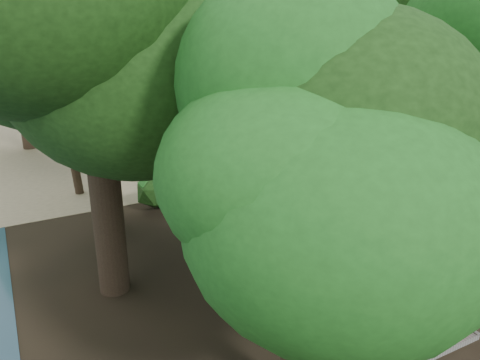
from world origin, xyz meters
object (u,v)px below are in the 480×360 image
duffel_right_khaki (364,264)px  suitcase_on_boardwalk (334,283)px  backpack_left_c (356,291)px  backpack_right_a (459,314)px  lone_suitcase_on_sand (195,156)px  backpack_right_c (410,286)px  backpack_right_d (388,270)px  backpack_right_b (421,291)px  kayak (92,162)px  backpack_left_b (368,310)px  backpack_left_d (315,270)px  duffel_right_black (353,254)px  sun_lounger (245,142)px  backpack_left_a (402,332)px

duffel_right_khaki → suitcase_on_boardwalk: (-1.38, -0.57, 0.17)m
backpack_left_c → duffel_right_khaki: (1.28, 1.14, -0.26)m
duffel_right_khaki → backpack_right_a: bearing=-118.0°
lone_suitcase_on_sand → backpack_right_c: bearing=-76.8°
backpack_right_d → duffel_right_khaki: size_ratio=1.19×
backpack_right_b → suitcase_on_boardwalk: 1.82m
kayak → backpack_left_b: bearing=-55.1°
backpack_left_d → backpack_right_c: (1.38, -1.56, 0.04)m
backpack_left_c → kayak: (-2.82, 13.22, -0.37)m
duffel_right_black → backpack_right_a: bearing=-78.5°
backpack_left_b → backpack_left_d: backpack_left_b is taller
kayak → suitcase_on_boardwalk: bearing=-54.0°
backpack_left_c → sun_lounger: size_ratio=0.48×
duffel_right_khaki → lone_suitcase_on_sand: 10.23m
lone_suitcase_on_sand → backpack_right_b: bearing=-76.5°
backpack_left_a → backpack_right_b: bearing=15.9°
backpack_right_a → sun_lounger: backpack_right_a is taller
backpack_left_b → duffel_right_khaki: backpack_left_b is taller
backpack_left_d → lone_suitcase_on_sand: lone_suitcase_on_sand is taller
backpack_left_b → backpack_right_a: size_ratio=0.90×
backpack_left_a → backpack_left_c: (0.12, 1.40, 0.04)m
backpack_left_c → duffel_right_khaki: backpack_left_c is taller
backpack_right_c → backpack_right_d: backpack_right_c is taller
suitcase_on_boardwalk → kayak: 12.94m
backpack_left_b → backpack_right_b: size_ratio=1.05×
backpack_left_b → backpack_left_d: 1.83m
backpack_right_d → lone_suitcase_on_sand: size_ratio=0.88×
backpack_right_b → backpack_right_c: size_ratio=0.96×
backpack_right_a → backpack_right_b: 0.97m
backpack_left_b → backpack_left_c: size_ratio=0.76×
backpack_right_b → duffel_right_khaki: bearing=71.8°
backpack_left_c → lone_suitcase_on_sand: backpack_left_c is taller
backpack_left_c → kayak: bearing=113.4°
backpack_left_d → sun_lounger: bearing=83.7°
backpack_left_d → backpack_right_a: size_ratio=0.77×
backpack_left_b → kayak: (-2.69, 13.75, -0.26)m
duffel_right_khaki → suitcase_on_boardwalk: suitcase_on_boardwalk is taller
duffel_right_khaki → duffel_right_black: bearing=55.3°
backpack_right_a → duffel_right_khaki: backpack_right_a is taller
backpack_right_a → backpack_right_c: backpack_right_a is taller
backpack_right_d → backpack_right_a: bearing=-113.5°
backpack_right_a → backpack_right_d: 1.97m
suitcase_on_boardwalk → kayak: suitcase_on_boardwalk is taller
backpack_left_c → backpack_left_d: bearing=105.4°
suitcase_on_boardwalk → backpack_left_c: bearing=-81.9°
backpack_left_c → backpack_left_b: bearing=-92.2°
sun_lounger → suitcase_on_boardwalk: bearing=-128.2°
lone_suitcase_on_sand → sun_lounger: lone_suitcase_on_sand is taller
backpack_right_d → lone_suitcase_on_sand: (-0.33, 10.88, -0.06)m
backpack_left_d → duffel_right_black: bearing=25.8°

